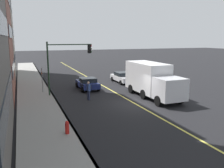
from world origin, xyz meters
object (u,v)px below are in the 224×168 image
object	(u,v)px
fire_hydrant	(67,129)
street_sign_post	(42,78)
car_white	(123,77)
car_navy	(87,83)
truck_white	(152,79)
pedestrian_with_backpack	(89,89)
traffic_light_mast	(66,58)

from	to	relation	value
fire_hydrant	street_sign_post	bearing A→B (deg)	1.47
car_white	car_navy	world-z (taller)	car_white
truck_white	street_sign_post	xyz separation A→B (m)	(5.30, 9.87, -0.12)
truck_white	fire_hydrant	xyz separation A→B (m)	(-6.57, 9.57, -1.28)
car_white	pedestrian_with_backpack	bearing A→B (deg)	136.71
car_white	pedestrian_with_backpack	size ratio (longest dim) A/B	2.50
car_navy	pedestrian_with_backpack	distance (m)	4.82
car_navy	traffic_light_mast	xyz separation A→B (m)	(-1.95, 2.67, 3.05)
truck_white	traffic_light_mast	bearing A→B (deg)	63.82
traffic_light_mast	street_sign_post	distance (m)	3.49
car_white	pedestrian_with_backpack	world-z (taller)	pedestrian_with_backpack
pedestrian_with_backpack	car_white	bearing A→B (deg)	-43.29
pedestrian_with_backpack	car_navy	bearing A→B (deg)	-14.16
pedestrian_with_backpack	street_sign_post	xyz separation A→B (m)	(4.28, 3.77, 0.57)
truck_white	pedestrian_with_backpack	world-z (taller)	truck_white
pedestrian_with_backpack	traffic_light_mast	xyz separation A→B (m)	(2.71, 1.49, 2.70)
pedestrian_with_backpack	street_sign_post	distance (m)	5.74
truck_white	fire_hydrant	size ratio (longest dim) A/B	8.21
truck_white	street_sign_post	bearing A→B (deg)	61.77
car_white	street_sign_post	world-z (taller)	street_sign_post
truck_white	pedestrian_with_backpack	xyz separation A→B (m)	(1.02, 6.10, -0.70)
car_navy	fire_hydrant	distance (m)	13.11
pedestrian_with_backpack	traffic_light_mast	bearing A→B (deg)	28.77
pedestrian_with_backpack	truck_white	bearing A→B (deg)	-99.48
truck_white	traffic_light_mast	size ratio (longest dim) A/B	1.43
car_navy	street_sign_post	distance (m)	5.05
pedestrian_with_backpack	traffic_light_mast	size ratio (longest dim) A/B	0.33
car_navy	car_white	bearing A→B (deg)	-66.25
fire_hydrant	car_navy	bearing A→B (deg)	-20.75
traffic_light_mast	truck_white	bearing A→B (deg)	-116.18
car_white	car_navy	bearing A→B (deg)	113.75
traffic_light_mast	street_sign_post	bearing A→B (deg)	55.49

